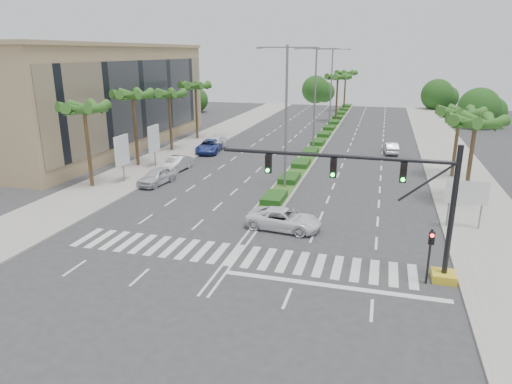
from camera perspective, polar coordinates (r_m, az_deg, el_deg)
ground at (r=27.12m, az=-2.70°, el=-7.88°), size 160.00×160.00×0.00m
footpath_right at (r=45.38m, az=24.42°, el=1.04°), size 6.00×120.00×0.15m
footpath_left at (r=50.35m, az=-12.09°, el=3.69°), size 6.00×120.00×0.15m
median at (r=69.68m, az=9.03°, el=7.55°), size 2.20×75.00×0.20m
median_grass at (r=69.66m, az=9.03°, el=7.65°), size 1.80×75.00×0.04m
building at (r=60.04m, az=-19.13°, el=11.00°), size 12.00×36.00×12.00m
signal_gantry at (r=24.68m, az=18.11°, el=-2.67°), size 12.60×1.20×7.20m
pedestrian_signal at (r=24.67m, az=20.95°, el=-6.52°), size 0.28×0.36×3.00m
direction_sign at (r=33.06m, az=24.84°, el=-0.31°), size 2.70×0.11×3.40m
billboard_near at (r=42.62m, az=-16.42°, el=4.94°), size 0.18×2.10×4.35m
billboard_far at (r=47.71m, az=-12.66°, el=6.46°), size 0.18×2.10×4.35m
palm_left_near at (r=41.51m, az=-20.69°, el=9.46°), size 4.57×4.68×7.55m
palm_left_mid at (r=48.13m, az=-15.13°, el=11.34°), size 4.57×4.68×7.95m
palm_left_far at (r=55.20m, az=-10.84°, el=11.68°), size 4.57×4.68×7.35m
palm_left_end at (r=62.42m, az=-7.56°, el=12.79°), size 4.57×4.68×7.75m
palm_right_near at (r=38.26m, az=25.73°, el=7.56°), size 4.57×4.68×7.05m
palm_right_far at (r=46.13m, az=24.11°, el=8.76°), size 4.57×4.68×6.75m
palm_median_a at (r=78.81m, az=10.18°, el=13.77°), size 4.57×4.68×8.05m
palm_median_b at (r=93.73m, az=11.15°, el=14.21°), size 4.57×4.68×8.05m
streetlight_near at (r=38.40m, az=3.80°, el=10.14°), size 5.10×0.25×12.00m
streetlight_mid at (r=54.07m, az=7.40°, el=12.07°), size 5.10×0.25×12.00m
streetlight_far at (r=69.90m, az=9.39°, el=13.11°), size 5.10×0.25×12.00m
car_parked_a at (r=41.96m, az=-12.31°, el=1.94°), size 2.33×4.56×1.49m
car_parked_b at (r=46.36m, az=-9.92°, el=3.49°), size 1.79×4.45×1.44m
car_parked_c at (r=54.48m, az=-5.86°, el=5.71°), size 3.17×5.65×1.49m
car_parked_d at (r=55.97m, az=-5.25°, el=6.07°), size 2.22×5.39×1.56m
car_crossing at (r=30.71m, az=3.49°, el=-3.41°), size 5.26×2.87×1.40m
car_right at (r=55.99m, az=16.49°, el=5.32°), size 1.90×4.21×1.34m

